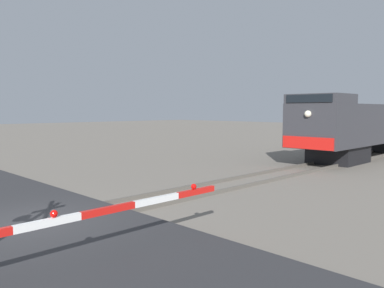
{
  "coord_description": "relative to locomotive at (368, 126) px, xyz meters",
  "views": [
    {
      "loc": [
        10.26,
        -4.15,
        3.14
      ],
      "look_at": [
        1.02,
        5.0,
        2.0
      ],
      "focal_mm": 36.55,
      "sensor_mm": 36.0,
      "label": 1
    }
  ],
  "objects": [
    {
      "name": "ground_plane",
      "position": [
        0.0,
        -22.53,
        -2.09
      ],
      "size": [
        160.0,
        160.0,
        0.0
      ],
      "primitive_type": "plane",
      "color": "slate"
    },
    {
      "name": "rail_track_left",
      "position": [
        -0.72,
        -22.53,
        -2.01
      ],
      "size": [
        0.08,
        80.0,
        0.15
      ],
      "primitive_type": "cube",
      "color": "#59544C",
      "rests_on": "ground_plane"
    },
    {
      "name": "rail_track_right",
      "position": [
        0.72,
        -22.53,
        -2.01
      ],
      "size": [
        0.08,
        80.0,
        0.15
      ],
      "primitive_type": "cube",
      "color": "#59544C",
      "rests_on": "ground_plane"
    },
    {
      "name": "road_surface",
      "position": [
        0.0,
        -22.53,
        -2.01
      ],
      "size": [
        36.0,
        5.17,
        0.17
      ],
      "primitive_type": "cube",
      "color": "#2D2D30",
      "rests_on": "ground_plane"
    },
    {
      "name": "locomotive",
      "position": [
        0.0,
        0.0,
        0.0
      ],
      "size": [
        3.07,
        16.53,
        3.99
      ],
      "color": "black",
      "rests_on": "ground_plane"
    }
  ]
}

